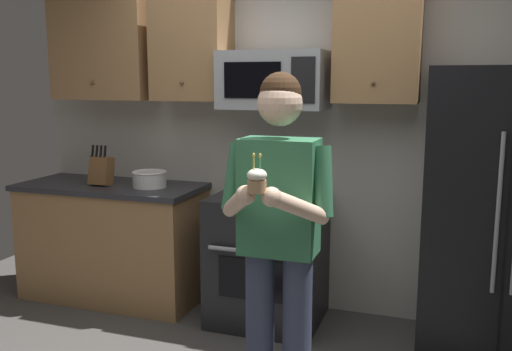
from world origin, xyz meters
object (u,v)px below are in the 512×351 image
at_px(oven_range, 268,258).
at_px(cupcake, 257,180).
at_px(knife_block, 101,170).
at_px(refrigerator, 501,217).
at_px(microwave, 274,80).
at_px(bowl_large_white, 149,179).
at_px(person, 278,228).

relative_size(oven_range, cupcake, 5.36).
distance_m(oven_range, knife_block, 1.46).
height_order(oven_range, refrigerator, refrigerator).
bearing_deg(microwave, bowl_large_white, -173.82).
height_order(microwave, person, microwave).
bearing_deg(cupcake, refrigerator, 50.65).
relative_size(bowl_large_white, person, 0.15).
relative_size(microwave, person, 0.42).
bearing_deg(cupcake, person, 90.00).
distance_m(refrigerator, knife_block, 2.85).
bearing_deg(microwave, refrigerator, -6.03).
bearing_deg(knife_block, person, -30.66).
bearing_deg(refrigerator, microwave, 173.97).
bearing_deg(person, refrigerator, 42.68).
bearing_deg(person, knife_block, 149.34).
xyz_separation_m(person, cupcake, (-0.00, -0.33, 0.30)).
xyz_separation_m(microwave, refrigerator, (1.50, -0.16, -0.82)).
relative_size(knife_block, bowl_large_white, 1.22).
relative_size(knife_block, person, 0.18).
height_order(refrigerator, person, refrigerator).
relative_size(person, cupcake, 10.13).
relative_size(refrigerator, person, 1.02).
height_order(microwave, cupcake, microwave).
bearing_deg(oven_range, cupcake, -74.16).
bearing_deg(bowl_large_white, person, -38.66).
bearing_deg(refrigerator, cupcake, -129.35).
height_order(bowl_large_white, person, person).
bearing_deg(microwave, cupcake, -75.36).
distance_m(microwave, bowl_large_white, 1.21).
relative_size(oven_range, microwave, 1.26).
bearing_deg(person, bowl_large_white, 141.34).
bearing_deg(oven_range, refrigerator, -1.50).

